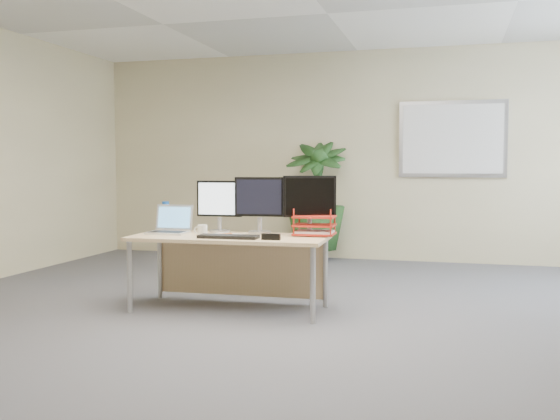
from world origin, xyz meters
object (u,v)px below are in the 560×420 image
(monitor_right, at_px, (260,201))
(desk, at_px, (233,250))
(laptop, at_px, (170,226))
(floor_plant, at_px, (315,203))
(monitor_left, at_px, (219,203))

(monitor_right, bearing_deg, desk, -141.27)
(monitor_right, bearing_deg, laptop, -167.20)
(floor_plant, relative_size, monitor_right, 3.07)
(desk, xyz_separation_m, monitor_left, (-0.18, 0.17, 0.39))
(desk, distance_m, floor_plant, 2.82)
(floor_plant, height_order, monitor_right, floor_plant)
(monitor_left, bearing_deg, desk, -43.14)
(desk, height_order, floor_plant, floor_plant)
(laptop, bearing_deg, floor_plant, 76.31)
(desk, xyz_separation_m, floor_plant, (0.12, 2.80, 0.25))
(monitor_right, bearing_deg, floor_plant, 91.65)
(monitor_right, bearing_deg, monitor_left, 177.68)
(desk, bearing_deg, floor_plant, 87.58)
(floor_plant, relative_size, monitor_left, 3.29)
(monitor_left, relative_size, laptop, 1.30)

